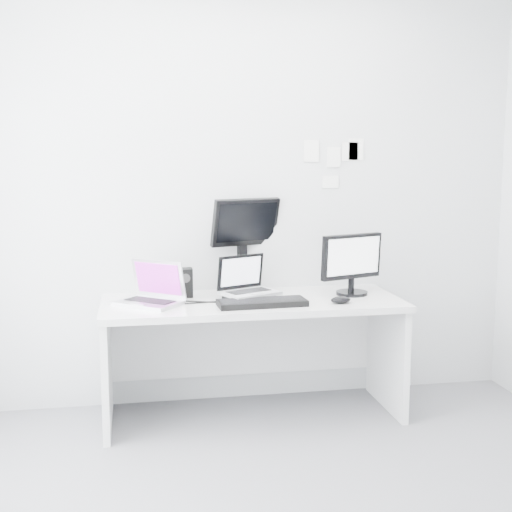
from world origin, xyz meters
TOP-DOWN VIEW (x-y plane):
  - back_wall at (0.00, 1.60)m, footprint 3.60×0.00m
  - desk at (0.00, 1.25)m, footprint 1.80×0.70m
  - macbook at (-0.62, 1.22)m, footprint 0.45×0.43m
  - speaker at (-0.39, 1.41)m, footprint 0.12×0.12m
  - dell_laptop at (-0.01, 1.28)m, footprint 0.40×0.36m
  - rear_monitor at (0.00, 1.56)m, footprint 0.48×0.30m
  - samsung_monitor at (0.64, 1.29)m, footprint 0.47×0.33m
  - keyboard at (0.03, 1.08)m, footprint 0.52×0.21m
  - mouse at (0.50, 1.06)m, footprint 0.14×0.10m
  - wall_note_0 at (0.45, 1.59)m, footprint 0.10×0.00m
  - wall_note_1 at (0.60, 1.59)m, footprint 0.09×0.00m
  - wall_note_2 at (0.75, 1.59)m, footprint 0.10×0.00m
  - wall_note_3 at (0.58, 1.59)m, footprint 0.11×0.00m
  - wall_note_4 at (0.71, 1.59)m, footprint 0.11×0.00m

SIDE VIEW (x-z plane):
  - desk at x=0.00m, z-range 0.00..0.73m
  - keyboard at x=0.03m, z-range 0.73..0.76m
  - mouse at x=0.50m, z-range 0.73..0.77m
  - speaker at x=-0.39m, z-range 0.73..0.91m
  - dell_laptop at x=-0.01m, z-range 0.73..1.00m
  - macbook at x=-0.62m, z-range 0.73..1.00m
  - samsung_monitor at x=0.64m, z-range 0.73..1.12m
  - rear_monitor at x=0.00m, z-range 0.73..1.34m
  - back_wall at x=0.00m, z-range -0.45..3.15m
  - wall_note_3 at x=0.58m, z-range 1.38..1.46m
  - wall_note_1 at x=0.60m, z-range 1.52..1.65m
  - wall_note_4 at x=0.71m, z-range 1.56..1.68m
  - wall_note_0 at x=0.45m, z-range 1.55..1.69m
  - wall_note_2 at x=0.75m, z-range 1.56..1.70m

